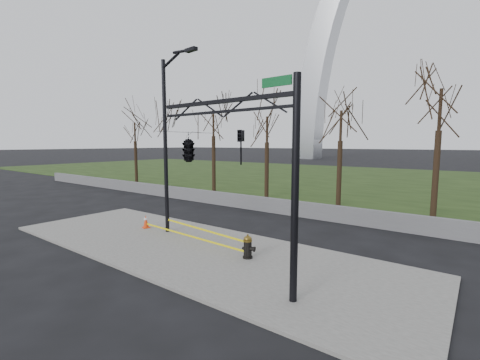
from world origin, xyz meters
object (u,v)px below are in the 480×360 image
Objects in this scene: traffic_signal_mast at (205,147)px; street_light at (168,134)px; fire_hydrant at (248,247)px; traffic_cone at (146,221)px.

street_light is at bearing 154.14° from traffic_signal_mast.
fire_hydrant is at bearing 79.46° from traffic_signal_mast.
traffic_signal_mast is at bearing -20.06° from traffic_cone.
fire_hydrant is 1.37× the size of traffic_cone.
traffic_signal_mast is (-0.40, -1.79, 3.64)m from fire_hydrant.
traffic_cone is 7.51m from traffic_signal_mast.
traffic_cone is at bearing -167.68° from street_light.
fire_hydrant is 0.11× the size of street_light.
street_light is (1.60, 0.17, 4.27)m from traffic_cone.
traffic_cone is at bearing 167.30° from fire_hydrant.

